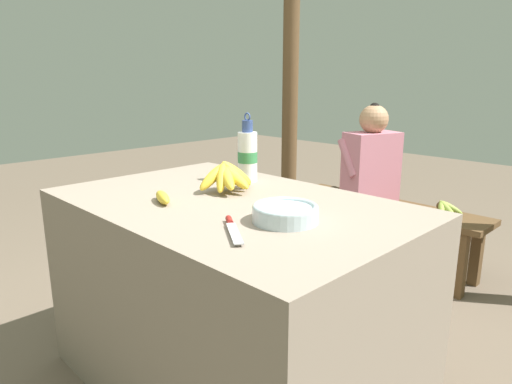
% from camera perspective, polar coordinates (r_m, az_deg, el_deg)
% --- Properties ---
extents(ground_plane, '(12.00, 12.00, 0.00)m').
position_cam_1_polar(ground_plane, '(2.06, -2.91, -22.57)').
color(ground_plane, brown).
extents(market_counter, '(1.36, 0.89, 0.78)m').
position_cam_1_polar(market_counter, '(1.85, -3.06, -12.83)').
color(market_counter, gray).
rests_on(market_counter, ground_plane).
extents(banana_bunch_ripe, '(0.18, 0.28, 0.13)m').
position_cam_1_polar(banana_bunch_ripe, '(1.83, -3.52, 1.99)').
color(banana_bunch_ripe, '#4C381E').
rests_on(banana_bunch_ripe, market_counter).
extents(serving_bowl, '(0.21, 0.21, 0.06)m').
position_cam_1_polar(serving_bowl, '(1.45, 3.68, -2.57)').
color(serving_bowl, silver).
rests_on(serving_bowl, market_counter).
extents(water_bottle, '(0.09, 0.09, 0.30)m').
position_cam_1_polar(water_bottle, '(2.01, -1.07, 4.63)').
color(water_bottle, white).
rests_on(water_bottle, market_counter).
extents(loose_banana_front, '(0.15, 0.09, 0.04)m').
position_cam_1_polar(loose_banana_front, '(1.71, -11.59, -0.66)').
color(loose_banana_front, gold).
rests_on(loose_banana_front, market_counter).
extents(knife, '(0.21, 0.16, 0.02)m').
position_cam_1_polar(knife, '(1.38, -3.04, -4.33)').
color(knife, '#BCBCC1').
rests_on(knife, market_counter).
extents(wooden_bench, '(1.31, 0.32, 0.43)m').
position_cam_1_polar(wooden_bench, '(3.13, 15.84, -2.74)').
color(wooden_bench, brown).
rests_on(wooden_bench, ground_plane).
extents(seated_vendor, '(0.47, 0.43, 1.07)m').
position_cam_1_polar(seated_vendor, '(3.13, 13.58, 2.51)').
color(seated_vendor, '#473828').
rests_on(seated_vendor, ground_plane).
extents(banana_bunch_green, '(0.16, 0.23, 0.10)m').
position_cam_1_polar(banana_bunch_green, '(2.93, 22.67, -1.82)').
color(banana_bunch_green, '#4C381E').
rests_on(banana_bunch_green, wooden_bench).
extents(support_post_near, '(0.13, 0.13, 2.50)m').
position_cam_1_polar(support_post_near, '(3.84, 4.34, 14.44)').
color(support_post_near, brown).
rests_on(support_post_near, ground_plane).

